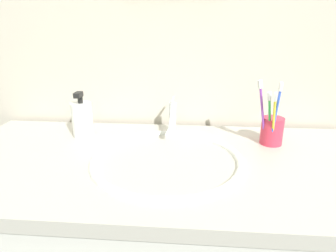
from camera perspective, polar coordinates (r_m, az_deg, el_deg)
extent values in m
cube|color=beige|center=(1.07, 0.84, 18.44)|extent=(2.45, 0.04, 2.40)
cube|color=#BCB7AD|center=(0.83, -0.81, -7.51)|extent=(1.25, 0.58, 0.04)
ellipsoid|color=white|center=(0.84, -0.17, -9.92)|extent=(0.37, 0.37, 0.11)
torus|color=white|center=(0.81, -0.17, -6.68)|extent=(0.42, 0.42, 0.02)
cylinder|color=#595B60|center=(0.86, -0.16, -12.73)|extent=(0.03, 0.03, 0.01)
cylinder|color=silver|center=(1.00, 0.88, 1.65)|extent=(0.02, 0.02, 0.11)
cylinder|color=silver|center=(0.95, 0.67, 0.87)|extent=(0.02, 0.11, 0.04)
cylinder|color=silver|center=(1.00, 0.96, 5.26)|extent=(0.01, 0.05, 0.01)
cylinder|color=#D8334C|center=(0.96, 19.61, -0.90)|extent=(0.07, 0.07, 0.09)
cylinder|color=blue|center=(0.91, 20.18, 1.65)|extent=(0.01, 0.04, 0.19)
cube|color=white|center=(0.87, 21.19, 7.18)|extent=(0.01, 0.02, 0.03)
cylinder|color=purple|center=(0.92, 17.97, 2.14)|extent=(0.05, 0.03, 0.19)
cube|color=white|center=(0.88, 17.54, 7.80)|extent=(0.02, 0.02, 0.03)
cylinder|color=yellow|center=(0.91, 19.91, 0.82)|extent=(0.03, 0.05, 0.16)
cube|color=white|center=(0.87, 20.23, 5.36)|extent=(0.01, 0.02, 0.03)
cylinder|color=green|center=(0.92, 19.23, 1.02)|extent=(0.04, 0.04, 0.16)
cube|color=white|center=(0.88, 19.17, 5.53)|extent=(0.02, 0.02, 0.03)
cylinder|color=white|center=(1.00, -16.37, 1.15)|extent=(0.07, 0.07, 0.12)
cylinder|color=black|center=(0.98, -16.74, 4.89)|extent=(0.02, 0.02, 0.02)
cube|color=black|center=(0.97, -17.11, 5.85)|extent=(0.02, 0.04, 0.02)
cylinder|color=white|center=(1.00, -16.40, 1.45)|extent=(0.07, 0.07, 0.03)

